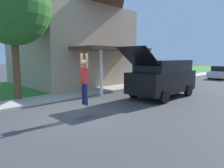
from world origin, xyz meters
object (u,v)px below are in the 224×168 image
at_px(suv_parked, 163,77).
at_px(car_down_street, 222,73).
at_px(skateboard, 86,107).
at_px(lawn_tree_near, 12,8).
at_px(skateboarder, 84,79).

distance_m(suv_parked, car_down_street, 13.34).
bearing_deg(skateboard, suv_parked, 89.61).
bearing_deg(suv_parked, skateboard, -90.39).
height_order(lawn_tree_near, skateboarder, lawn_tree_near).
distance_m(suv_parked, skateboard, 5.64).
height_order(skateboarder, skateboard, skateboarder).
bearing_deg(lawn_tree_near, suv_parked, 51.94).
relative_size(suv_parked, skateboard, 6.36).
bearing_deg(car_down_street, skateboard, -88.06).
bearing_deg(skateboard, skateboarder, -50.42).
distance_m(car_down_street, skateboarder, 19.02).
xyz_separation_m(suv_parked, skateboard, (-0.04, -5.58, -0.79)).
relative_size(lawn_tree_near, suv_parked, 1.28).
bearing_deg(car_down_street, skateboarder, -87.83).
bearing_deg(suv_parked, skateboarder, -89.58).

